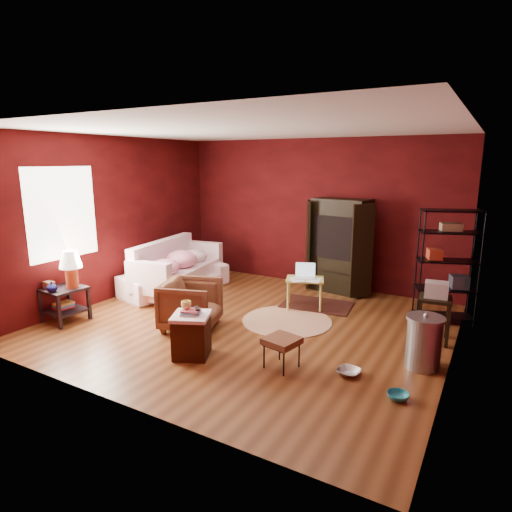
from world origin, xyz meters
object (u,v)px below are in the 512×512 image
Objects in this scene: side_table at (67,279)px; wire_shelving at (448,262)px; hamper at (192,334)px; tv_armoire at (340,244)px; armchair at (191,302)px; sofa at (175,271)px; laptop_desk at (305,282)px.

wire_shelving reaches higher than side_table.
tv_armoire is (0.66, 3.54, 0.61)m from hamper.
armchair is 3.12m from tv_armoire.
armchair is 0.45× the size of tv_armoire.
tv_armoire reaches higher than armchair.
armchair is 1.25× the size of hamper.
sofa is at bearing 169.86° from wire_shelving.
armchair is 1.05× the size of laptop_desk.
side_table is 1.46× the size of laptop_desk.
tv_armoire reaches higher than wire_shelving.
armchair is at bearing 21.01° from side_table.
side_table is at bearing 178.93° from hamper.
hamper is at bearing -159.34° from armchair.
wire_shelving reaches higher than hamper.
wire_shelving is at bearing 47.51° from hamper.
laptop_desk is at bearing 38.32° from side_table.
tv_armoire reaches higher than side_table.
armchair is 0.46× the size of wire_shelving.
sofa is at bearing 165.63° from laptop_desk.
wire_shelving is (4.93, 2.76, 0.28)m from side_table.
sofa is at bearing 134.37° from hamper.
side_table is (-1.78, -0.68, 0.26)m from armchair.
wire_shelving is (3.15, 2.08, 0.54)m from armchair.
laptop_desk is at bearing 173.25° from wire_shelving.
armchair is 0.94m from hamper.
side_table reaches higher than hamper.
wire_shelving is (1.91, -0.73, 0.04)m from tv_armoire.
tv_armoire reaches higher than sofa.
sofa is 2.58× the size of armchair.
sofa is 1.85× the size of side_table.
sofa is 2.80m from hamper.
side_table is at bearing -170.96° from wire_shelving.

